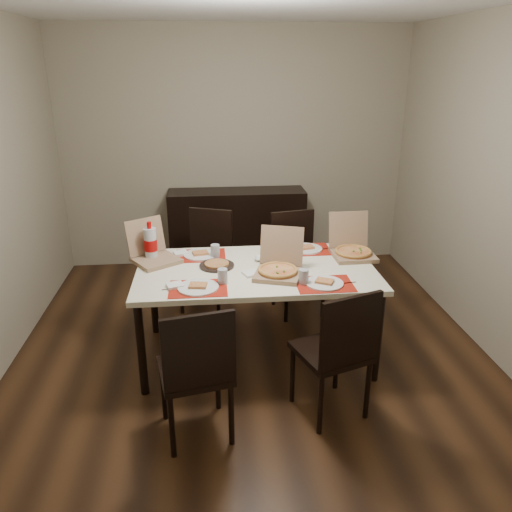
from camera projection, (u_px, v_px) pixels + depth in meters
name	position (u px, v px, depth m)	size (l,w,h in m)	color
ground	(251.00, 349.00, 4.13)	(3.80, 4.00, 0.02)	#3C2312
room_walls	(246.00, 127.00, 3.90)	(3.84, 4.02, 2.62)	gray
sideboard	(237.00, 230.00, 5.62)	(1.50, 0.40, 0.90)	black
dining_table	(256.00, 276.00, 3.81)	(1.80, 1.00, 0.75)	#F2ECCC
chair_near_left	(197.00, 369.00, 2.96)	(0.50, 0.50, 0.93)	black
chair_near_right	(338.00, 349.00, 3.16)	(0.54, 0.54, 0.93)	black
chair_far_left	(208.00, 255.00, 4.71)	(0.54, 0.54, 0.93)	black
chair_far_right	(296.00, 258.00, 4.65)	(0.49, 0.49, 0.93)	black
setting_near_left	(201.00, 285.00, 3.46)	(0.46, 0.30, 0.11)	#AE180B
setting_near_right	(319.00, 282.00, 3.50)	(0.43, 0.30, 0.11)	#AE180B
setting_far_left	(202.00, 254.00, 4.02)	(0.49, 0.30, 0.11)	#AE180B
setting_far_right	(302.00, 249.00, 4.13)	(0.43, 0.30, 0.11)	#AE180B
napkin_loose	(252.00, 273.00, 3.67)	(0.12, 0.11, 0.02)	white
pizza_box_center	(279.00, 268.00, 3.66)	(0.42, 0.44, 0.33)	#8F6F52
pizza_box_right	(352.00, 249.00, 4.02)	(0.33, 0.37, 0.33)	#8F6F52
pizza_box_left	(153.00, 254.00, 3.91)	(0.45, 0.46, 0.32)	#8F6F52
faina_plate	(217.00, 265.00, 3.81)	(0.27, 0.27, 0.03)	black
dip_bowl	(261.00, 259.00, 3.93)	(0.11, 0.11, 0.03)	white
soda_bottle	(151.00, 244.00, 3.90)	(0.10, 0.10, 0.31)	silver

